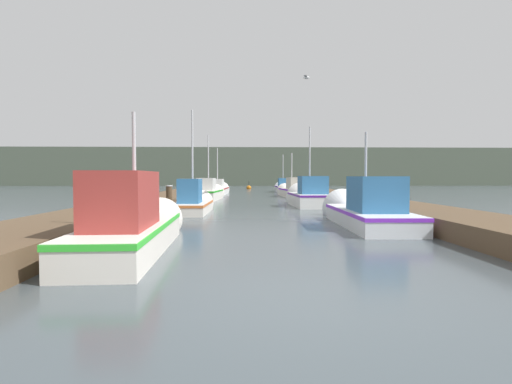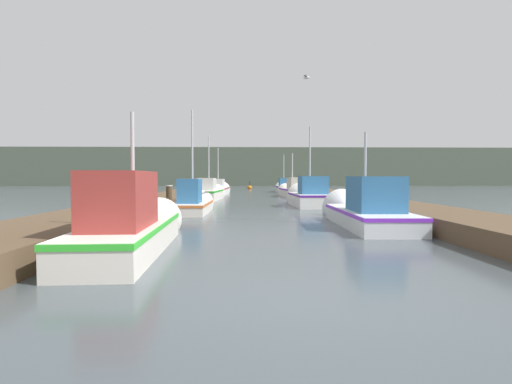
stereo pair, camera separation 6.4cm
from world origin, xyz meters
name	(u,v)px [view 1 (the left image)]	position (x,y,z in m)	size (l,w,h in m)	color
ground_plane	(309,303)	(0.00, 0.00, 0.00)	(200.00, 200.00, 0.00)	#424C51
dock_left	(157,201)	(-5.24, 16.00, 0.25)	(2.47, 40.00, 0.49)	brown
dock_right	(358,201)	(5.24, 16.00, 0.25)	(2.47, 40.00, 0.49)	brown
distant_shore_ridge	(247,168)	(0.00, 68.86, 3.18)	(120.00, 16.00, 6.36)	#4C5647
fishing_boat_0	(136,224)	(-3.08, 3.79, 0.52)	(1.54, 6.02, 3.22)	silver
fishing_boat_1	(363,210)	(3.08, 8.00, 0.45)	(1.81, 6.27, 3.45)	silver
fishing_boat_2	(193,203)	(-2.94, 12.50, 0.39)	(1.50, 4.66, 4.78)	silver
fishing_boat_3	(308,196)	(2.66, 16.23, 0.48)	(1.94, 5.07, 4.63)	silver
fishing_boat_4	(209,193)	(-3.05, 21.84, 0.46)	(1.85, 5.24, 4.62)	silver
fishing_boat_5	(291,190)	(2.92, 25.89, 0.46)	(1.80, 5.96, 3.68)	silver
fishing_boat_6	(218,189)	(-3.00, 30.30, 0.42)	(1.87, 6.50, 4.47)	silver
fishing_boat_7	(283,187)	(3.15, 34.83, 0.44)	(1.50, 6.33, 4.06)	silver
mooring_piling_0	(169,198)	(-4.07, 12.96, 0.58)	(0.31, 0.31, 1.14)	#473523
mooring_piling_1	(287,185)	(4.21, 40.18, 0.61)	(0.31, 0.31, 1.21)	#473523
mooring_piling_2	(188,195)	(-3.88, 17.60, 0.50)	(0.34, 0.34, 0.99)	#473523
mooring_piling_3	(197,188)	(-4.22, 24.70, 0.67)	(0.26, 0.26, 1.34)	#473523
channel_buoy	(249,188)	(-0.09, 43.79, 0.16)	(0.58, 0.58, 1.08)	#BF6513
seagull_lead	(306,78)	(1.99, 12.80, 5.86)	(0.31, 0.55, 0.12)	white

